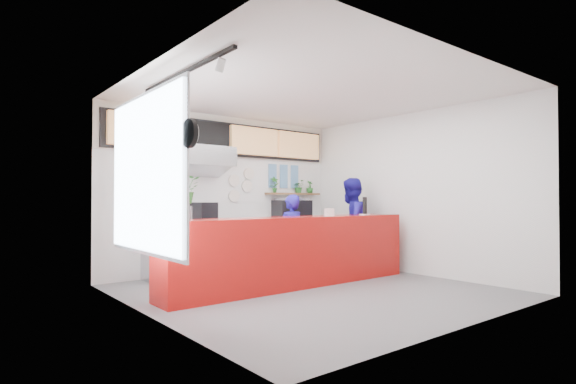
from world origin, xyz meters
TOP-DOWN VIEW (x-y plane):
  - floor at (0.00, 0.00)m, footprint 5.00×5.00m
  - ceiling at (0.00, 0.00)m, footprint 5.00×5.00m
  - wall_back at (0.00, 2.50)m, footprint 5.00×0.00m
  - wall_left at (-2.50, 0.00)m, footprint 0.00×5.00m
  - wall_right at (2.50, 0.00)m, footprint 0.00×5.00m
  - service_counter at (0.00, 0.40)m, footprint 4.50×0.60m
  - cream_band at (0.00, 2.49)m, footprint 5.00×0.02m
  - prep_bench at (-0.80, 2.20)m, footprint 1.80×0.60m
  - panini_oven at (-0.74, 2.20)m, footprint 0.62×0.62m
  - extraction_hood at (-0.80, 2.15)m, footprint 1.20×0.70m
  - hood_lip at (-0.80, 2.15)m, footprint 1.20×0.69m
  - right_bench at (1.50, 2.20)m, footprint 1.80×0.60m
  - espresso_machine at (1.39, 2.20)m, footprint 0.79×0.62m
  - espresso_tray at (1.39, 2.20)m, footprint 0.64×0.47m
  - herb_shelf at (1.60, 2.40)m, footprint 1.40×0.18m
  - menu_board_far_left at (-1.75, 2.38)m, footprint 1.10×0.10m
  - menu_board_mid_left at (-0.59, 2.38)m, footprint 1.10×0.10m
  - menu_board_mid_right at (0.57, 2.38)m, footprint 1.10×0.10m
  - menu_board_far_right at (1.73, 2.38)m, footprint 1.10×0.10m
  - soffit at (0.00, 2.46)m, footprint 4.80×0.04m
  - window_pane at (-2.47, 0.30)m, footprint 0.04×2.20m
  - window_frame at (-2.45, 0.30)m, footprint 0.03×2.30m
  - wall_clock_rim at (-2.46, -0.90)m, footprint 0.05×0.30m
  - wall_clock_face at (-2.43, -0.90)m, footprint 0.02×0.26m
  - track_rail at (-2.10, 0.00)m, footprint 0.05×2.40m
  - dec_plate_a at (0.15, 2.47)m, footprint 0.24×0.03m
  - dec_plate_b at (0.45, 2.47)m, footprint 0.24×0.03m
  - dec_plate_c at (0.15, 2.47)m, footprint 0.24×0.03m
  - dec_plate_d at (0.50, 2.47)m, footprint 0.24×0.03m
  - photo_frame_a at (1.10, 2.48)m, footprint 0.20×0.02m
  - photo_frame_b at (1.40, 2.48)m, footprint 0.20×0.02m
  - photo_frame_c at (1.70, 2.48)m, footprint 0.20×0.02m
  - photo_frame_d at (1.10, 2.48)m, footprint 0.20×0.02m
  - photo_frame_e at (1.40, 2.48)m, footprint 0.20×0.02m
  - photo_frame_f at (1.70, 2.48)m, footprint 0.20×0.02m
  - staff_center at (0.35, 0.93)m, footprint 0.55×0.38m
  - staff_right at (1.86, 0.95)m, footprint 0.98×0.82m
  - herb_a at (1.09, 2.40)m, footprint 0.20×0.16m
  - herb_c at (1.75, 2.40)m, footprint 0.30×0.27m
  - herb_d at (2.07, 2.40)m, footprint 0.19×0.17m
  - glass_vase at (-1.87, 0.38)m, footprint 0.21×0.21m
  - basil_vase at (-1.87, 0.38)m, footprint 0.35×0.31m
  - napkin_holder at (0.68, 0.32)m, footprint 0.17×0.13m
  - white_plate at (1.58, 0.35)m, footprint 0.26×0.26m
  - pepper_mill at (1.58, 0.35)m, footprint 0.10×0.10m

SIDE VIEW (x-z plane):
  - floor at x=0.00m, z-range 0.00..0.00m
  - prep_bench at x=-0.80m, z-range 0.00..0.90m
  - right_bench at x=1.50m, z-range 0.00..0.90m
  - service_counter at x=0.00m, z-range 0.00..1.10m
  - staff_center at x=0.35m, z-range 0.00..1.46m
  - staff_right at x=1.86m, z-range 0.00..1.80m
  - white_plate at x=1.58m, z-range 1.10..1.12m
  - panini_oven at x=-0.74m, z-range 0.90..1.32m
  - espresso_machine at x=1.39m, z-range 0.90..1.36m
  - napkin_holder at x=0.68m, z-range 1.10..1.23m
  - glass_vase at x=-1.87m, z-range 1.10..1.29m
  - pepper_mill at x=1.58m, z-range 1.11..1.42m
  - espresso_tray at x=1.39m, z-range 1.35..1.41m
  - dec_plate_c at x=0.15m, z-range 1.33..1.57m
  - wall_back at x=0.00m, z-range -1.00..4.00m
  - wall_left at x=-2.50m, z-range -1.00..4.00m
  - wall_right at x=2.50m, z-range -1.00..4.00m
  - herb_shelf at x=1.60m, z-range 1.48..1.52m
  - basil_vase at x=-1.87m, z-range 1.32..1.68m
  - dec_plate_b at x=0.45m, z-range 1.53..1.77m
  - herb_d at x=2.07m, z-range 1.52..1.80m
  - herb_c at x=1.75m, z-range 1.52..1.80m
  - herb_a at x=1.09m, z-range 1.52..1.86m
  - window_pane at x=-2.47m, z-range 0.75..2.65m
  - window_frame at x=-2.45m, z-range 0.70..2.70m
  - dec_plate_a at x=0.15m, z-range 1.63..1.87m
  - photo_frame_d at x=1.10m, z-range 1.62..1.88m
  - photo_frame_e at x=1.40m, z-range 1.62..1.88m
  - photo_frame_f at x=1.70m, z-range 1.62..1.88m
  - dec_plate_d at x=0.50m, z-range 1.78..2.02m
  - hood_lip at x=-0.80m, z-range 1.79..2.11m
  - photo_frame_a at x=1.10m, z-range 1.88..2.12m
  - photo_frame_b at x=1.40m, z-range 1.88..2.12m
  - photo_frame_c at x=1.70m, z-range 1.88..2.12m
  - wall_clock_rim at x=-2.46m, z-range 1.90..2.20m
  - wall_clock_face at x=-2.43m, z-range 1.92..2.18m
  - extraction_hood at x=-0.80m, z-range 1.98..2.32m
  - menu_board_far_left at x=-1.75m, z-range 2.27..2.82m
  - menu_board_mid_left at x=-0.59m, z-range 2.27..2.82m
  - menu_board_mid_right at x=0.57m, z-range 2.27..2.82m
  - menu_board_far_right at x=1.73m, z-range 2.27..2.82m
  - soffit at x=0.00m, z-range 2.22..2.88m
  - cream_band at x=0.00m, z-range 2.20..3.00m
  - track_rail at x=-2.10m, z-range 2.92..2.96m
  - ceiling at x=0.00m, z-range 3.00..3.00m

